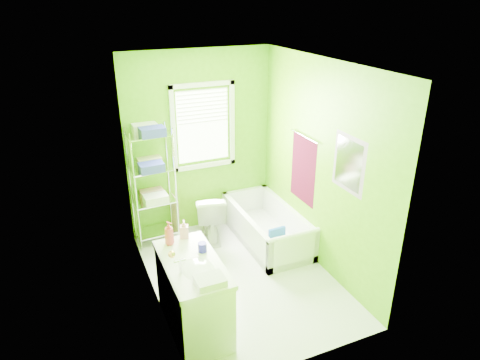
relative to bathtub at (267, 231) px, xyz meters
name	(u,v)px	position (x,y,z in m)	size (l,w,h in m)	color
ground	(241,277)	(-0.68, -0.63, -0.16)	(2.90, 2.90, 0.00)	silver
room_envelope	(241,161)	(-0.68, -0.63, 1.38)	(2.14, 2.94, 2.62)	#519807
window	(203,122)	(-0.63, 0.79, 1.45)	(0.92, 0.05, 1.22)	white
door	(177,275)	(-1.72, -1.63, 0.84)	(0.09, 0.80, 2.00)	white
right_wall_decor	(320,167)	(0.35, -0.65, 1.16)	(0.04, 1.48, 1.17)	#45081C
bathtub	(267,231)	(0.00, 0.00, 0.00)	(0.73, 1.57, 0.51)	white
toilet	(210,216)	(-0.71, 0.40, 0.20)	(0.40, 0.70, 0.72)	white
vanity	(193,293)	(-1.47, -1.22, 0.27)	(0.55, 1.07, 1.07)	white
wire_shelf_unit	(153,173)	(-1.42, 0.64, 0.88)	(0.59, 0.47, 1.70)	silver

